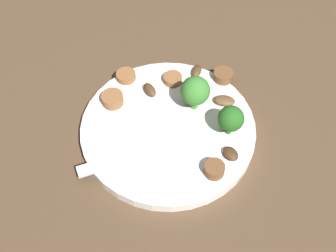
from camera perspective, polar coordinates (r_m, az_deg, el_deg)
ground_plane at (r=0.63m, az=-0.00°, el=-0.90°), size 1.40×1.40×0.00m
plate at (r=0.63m, az=-0.00°, el=-0.45°), size 0.25×0.25×0.02m
fork at (r=0.59m, az=-4.81°, el=-3.88°), size 0.17×0.07×0.00m
broccoli_floret_0 at (r=0.61m, az=3.62°, el=4.62°), size 0.04×0.04×0.06m
broccoli_floret_1 at (r=0.59m, az=8.30°, el=0.94°), size 0.04×0.04×0.05m
sausage_slice_0 at (r=0.68m, az=7.31°, el=6.63°), size 0.04×0.04×0.01m
sausage_slice_1 at (r=0.67m, az=0.63°, el=6.23°), size 0.04×0.04×0.01m
sausage_slice_2 at (r=0.57m, az=6.13°, el=-5.70°), size 0.03×0.03×0.02m
sausage_slice_3 at (r=0.68m, az=-5.57°, el=6.59°), size 0.04×0.04×0.01m
sausage_slice_4 at (r=0.64m, az=-7.34°, el=3.55°), size 0.04×0.04×0.02m
mushroom_0 at (r=0.65m, az=-2.42°, el=4.79°), size 0.03×0.03×0.01m
mushroom_2 at (r=0.65m, az=7.45°, el=3.35°), size 0.04×0.03×0.01m
mushroom_3 at (r=0.59m, az=8.26°, el=-3.64°), size 0.03×0.03×0.01m
mushroom_4 at (r=0.68m, az=3.81°, el=7.25°), size 0.02×0.03×0.01m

